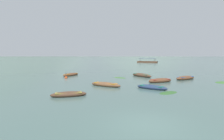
% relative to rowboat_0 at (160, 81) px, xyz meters
% --- Properties ---
extents(ground_plane, '(6000.00, 6000.00, 0.00)m').
position_rel_rowboat_0_xyz_m(ground_plane, '(-4.08, 1485.11, -0.22)').
color(ground_plane, '#425B56').
extents(mountain_1, '(1006.08, 1006.08, 256.37)m').
position_rel_rowboat_0_xyz_m(mountain_1, '(-701.62, 1972.27, 127.97)').
color(mountain_1, slate).
rests_on(mountain_1, ground).
extents(mountain_2, '(1201.36, 1201.36, 280.94)m').
position_rel_rowboat_0_xyz_m(mountain_2, '(242.15, 1887.28, 140.26)').
color(mountain_2, slate).
rests_on(mountain_2, ground).
extents(rowboat_0, '(3.86, 2.67, 0.69)m').
position_rel_rowboat_0_xyz_m(rowboat_0, '(0.00, 0.00, 0.00)').
color(rowboat_0, brown).
rests_on(rowboat_0, ground).
extents(rowboat_1, '(3.32, 1.90, 0.54)m').
position_rel_rowboat_0_xyz_m(rowboat_1, '(-10.12, -8.74, -0.05)').
color(rowboat_1, '#4C3323').
rests_on(rowboat_1, ground).
extents(rowboat_2, '(3.63, 4.43, 0.70)m').
position_rel_rowboat_0_xyz_m(rowboat_2, '(-1.71, 6.46, 0.00)').
color(rowboat_2, '#4C3323').
rests_on(rowboat_2, ground).
extents(rowboat_3, '(2.71, 4.17, 0.59)m').
position_rel_rowboat_0_xyz_m(rowboat_3, '(-14.48, 7.35, -0.03)').
color(rowboat_3, brown).
rests_on(rowboat_3, ground).
extents(rowboat_4, '(4.05, 3.42, 0.65)m').
position_rel_rowboat_0_xyz_m(rowboat_4, '(4.56, 3.13, -0.01)').
color(rowboat_4, brown).
rests_on(rowboat_4, ground).
extents(rowboat_5, '(4.05, 2.84, 0.61)m').
position_rel_rowboat_0_xyz_m(rowboat_5, '(-7.23, -3.41, -0.03)').
color(rowboat_5, brown).
rests_on(rowboat_5, ground).
extents(rowboat_6, '(3.50, 2.74, 0.55)m').
position_rel_rowboat_0_xyz_m(rowboat_6, '(-2.03, -4.89, -0.04)').
color(rowboat_6, navy).
rests_on(rowboat_6, ground).
extents(ferry_0, '(10.74, 6.92, 2.54)m').
position_rel_rowboat_0_xyz_m(ferry_0, '(9.12, 68.50, 0.23)').
color(ferry_0, brown).
rests_on(ferry_0, ground).
extents(mooring_buoy, '(0.46, 0.46, 1.13)m').
position_rel_rowboat_0_xyz_m(mooring_buoy, '(-14.19, 3.53, -0.11)').
color(mooring_buoy, '#DB4C1E').
rests_on(mooring_buoy, ground).
extents(weed_patch_0, '(2.50, 2.27, 0.14)m').
position_rel_rowboat_0_xyz_m(weed_patch_0, '(-5.52, 4.51, -0.22)').
color(weed_patch_0, '#38662D').
rests_on(weed_patch_0, ground).
extents(weed_patch_1, '(3.30, 3.01, 0.14)m').
position_rel_rowboat_0_xyz_m(weed_patch_1, '(8.57, 0.03, -0.22)').
color(weed_patch_1, '#38662D').
rests_on(weed_patch_1, ground).
extents(weed_patch_2, '(2.49, 2.31, 0.14)m').
position_rel_rowboat_0_xyz_m(weed_patch_2, '(-0.81, -6.94, -0.22)').
color(weed_patch_2, '#2D5628').
rests_on(weed_patch_2, ground).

